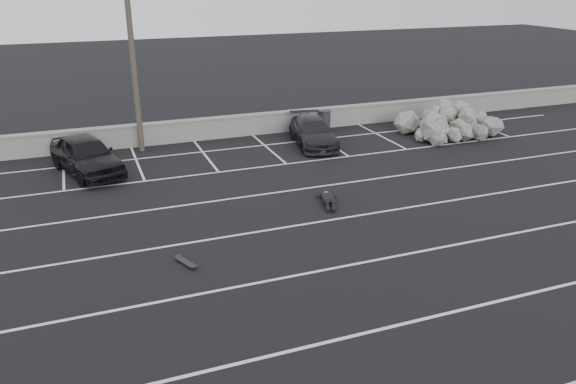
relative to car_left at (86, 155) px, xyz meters
name	(u,v)px	position (x,y,z in m)	size (l,w,h in m)	color
ground	(365,262)	(7.03, -10.83, -0.77)	(120.00, 120.00, 0.00)	black
seawall	(232,126)	(7.03, 3.17, -0.23)	(50.00, 0.45, 1.06)	gray
stall_lines	(304,206)	(6.95, -6.43, -0.77)	(36.00, 20.05, 0.01)	silver
car_left	(86,155)	(0.00, 0.00, 0.00)	(1.83, 4.54, 1.55)	black
car_right	(313,132)	(10.24, 0.42, -0.15)	(1.75, 4.29, 1.25)	black
utility_pole	(132,47)	(2.46, 2.37, 3.93)	(1.24, 0.25, 9.28)	#4C4238
trash_bin	(325,120)	(11.89, 2.77, -0.25)	(0.85, 0.85, 1.02)	#2A292C
riprap_pile	(450,126)	(17.29, -0.59, -0.27)	(5.19, 3.78, 1.36)	gray
person	(328,196)	(7.93, -6.30, -0.56)	(1.42, 2.25, 0.42)	black
skateboard	(186,262)	(2.23, -9.15, -0.70)	(0.49, 0.80, 0.09)	black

